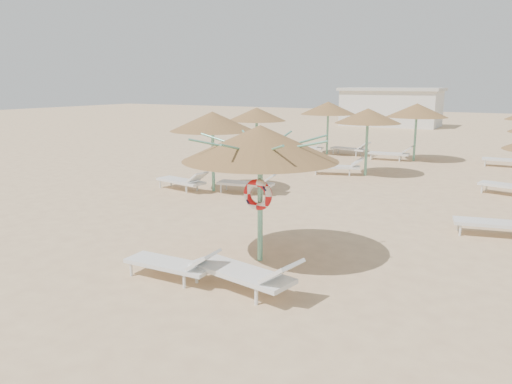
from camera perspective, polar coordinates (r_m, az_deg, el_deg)
The scene contains 6 objects.
ground at distance 10.75m, azimuth -1.75°, elevation -7.48°, with size 120.00×120.00×0.00m, color #DDB787.
main_palapa at distance 10.01m, azimuth 0.49°, elevation 5.56°, with size 3.16×3.16×2.83m.
lounger_main_a at distance 9.58m, azimuth -9.29°, elevation -8.07°, with size 1.91×0.62×0.69m.
lounger_main_b at distance 8.89m, azimuth -1.05°, elevation -9.18°, with size 2.28×1.05×0.80m.
palapa_field at distance 20.70m, azimuth 15.26°, elevation 8.23°, with size 15.07×14.03×2.72m.
service_hut at distance 45.12m, azimuth 15.16°, elevation 9.38°, with size 8.40×4.40×3.25m.
Camera 1 is at (5.25, -8.64, 3.64)m, focal length 35.00 mm.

